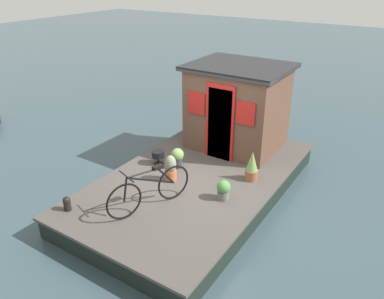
{
  "coord_description": "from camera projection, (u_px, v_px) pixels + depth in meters",
  "views": [
    {
      "loc": [
        -6.09,
        -3.8,
        4.58
      ],
      "look_at": [
        -0.2,
        0.0,
        1.18
      ],
      "focal_mm": 35.31,
      "sensor_mm": 36.0,
      "label": 1
    }
  ],
  "objects": [
    {
      "name": "houseboat_cabin",
      "position": [
        237.0,
        106.0,
        9.18
      ],
      "size": [
        1.92,
        2.29,
        2.06
      ],
      "color": "brown",
      "rests_on": "houseboat_deck"
    },
    {
      "name": "ground_plane",
      "position": [
        197.0,
        194.0,
        8.46
      ],
      "size": [
        60.0,
        60.0,
        0.0
      ],
      "primitive_type": "plane",
      "color": "#384C54"
    },
    {
      "name": "bicycle",
      "position": [
        150.0,
        190.0,
        6.96
      ],
      "size": [
        1.69,
        0.7,
        0.85
      ],
      "color": "black",
      "rests_on": "houseboat_deck"
    },
    {
      "name": "mooring_bollard",
      "position": [
        67.0,
        203.0,
        6.99
      ],
      "size": [
        0.14,
        0.14,
        0.29
      ],
      "color": "black",
      "rests_on": "houseboat_deck"
    },
    {
      "name": "potted_plant_thyme",
      "position": [
        223.0,
        190.0,
        7.31
      ],
      "size": [
        0.27,
        0.27,
        0.4
      ],
      "color": "slate",
      "rests_on": "houseboat_deck"
    },
    {
      "name": "potted_plant_geranium",
      "position": [
        171.0,
        168.0,
        7.92
      ],
      "size": [
        0.25,
        0.25,
        0.58
      ],
      "color": "#B2603D",
      "rests_on": "houseboat_deck"
    },
    {
      "name": "potted_plant_mint",
      "position": [
        177.0,
        157.0,
        8.45
      ],
      "size": [
        0.29,
        0.29,
        0.46
      ],
      "color": "#38383D",
      "rests_on": "houseboat_deck"
    },
    {
      "name": "potted_plant_lavender",
      "position": [
        252.0,
        166.0,
        7.94
      ],
      "size": [
        0.28,
        0.28,
        0.66
      ],
      "color": "#935138",
      "rests_on": "houseboat_deck"
    },
    {
      "name": "houseboat_deck",
      "position": [
        197.0,
        184.0,
        8.35
      ],
      "size": [
        5.89,
        3.35,
        0.48
      ],
      "color": "#4C4742",
      "rests_on": "ground_plane"
    },
    {
      "name": "charcoal_grill",
      "position": [
        158.0,
        155.0,
        8.62
      ],
      "size": [
        0.29,
        0.29,
        0.32
      ],
      "color": "black",
      "rests_on": "houseboat_deck"
    }
  ]
}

